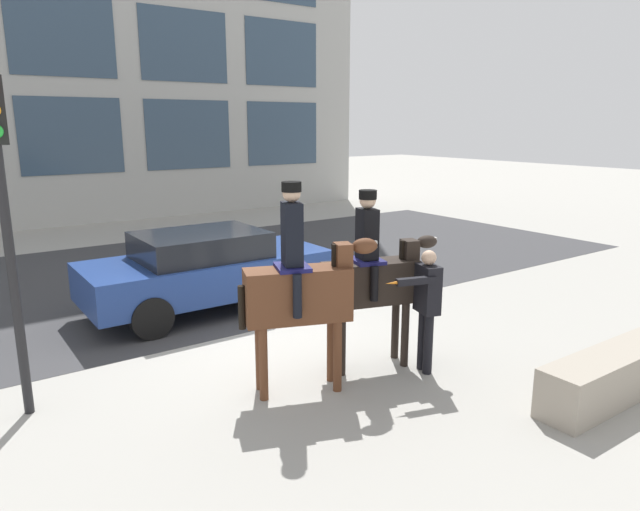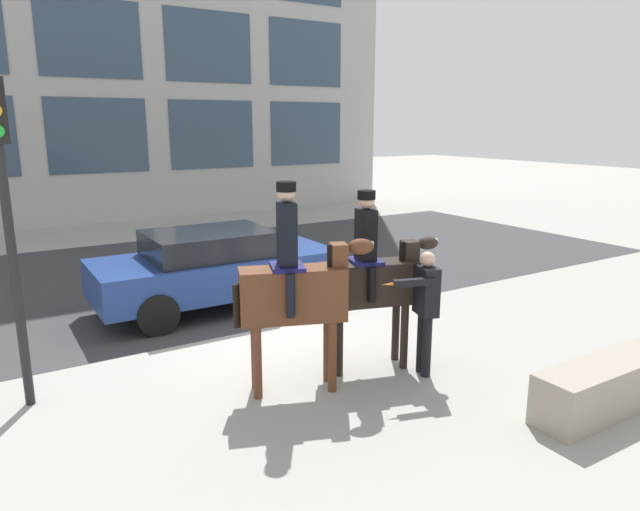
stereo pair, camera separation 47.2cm
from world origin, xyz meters
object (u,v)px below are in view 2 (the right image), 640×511
at_px(mounted_horse_lead, 295,288).
at_px(traffic_light, 5,193).
at_px(pedestrian_bystander, 425,304).
at_px(planter_ledge, 615,383).
at_px(mounted_horse_companion, 371,278).
at_px(street_car_near_lane, 215,267).

xyz_separation_m(mounted_horse_lead, traffic_light, (-2.99, 1.34, 1.23)).
distance_m(pedestrian_bystander, planter_ledge, 2.45).
height_order(mounted_horse_companion, pedestrian_bystander, mounted_horse_companion).
height_order(mounted_horse_lead, traffic_light, traffic_light).
height_order(mounted_horse_companion, planter_ledge, mounted_horse_companion).
distance_m(street_car_near_lane, planter_ledge, 6.73).
bearing_deg(pedestrian_bystander, traffic_light, -4.95).
distance_m(mounted_horse_lead, pedestrian_bystander, 1.81).
relative_size(mounted_horse_lead, mounted_horse_companion, 1.07).
xyz_separation_m(pedestrian_bystander, traffic_light, (-4.68, 1.85, 1.58)).
height_order(pedestrian_bystander, traffic_light, traffic_light).
relative_size(mounted_horse_lead, traffic_light, 0.70).
distance_m(mounted_horse_companion, pedestrian_bystander, 0.80).
bearing_deg(pedestrian_bystander, mounted_horse_lead, -0.22).
bearing_deg(mounted_horse_lead, planter_ledge, -18.32).
bearing_deg(pedestrian_bystander, street_car_near_lane, -56.03).
bearing_deg(mounted_horse_lead, street_car_near_lane, 104.56).
distance_m(mounted_horse_companion, planter_ledge, 3.24).
bearing_deg(traffic_light, planter_ledge, -31.96).
bearing_deg(mounted_horse_companion, street_car_near_lane, 119.43).
distance_m(street_car_near_lane, traffic_light, 4.50).
xyz_separation_m(mounted_horse_companion, street_car_near_lane, (-0.85, 3.67, -0.52)).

